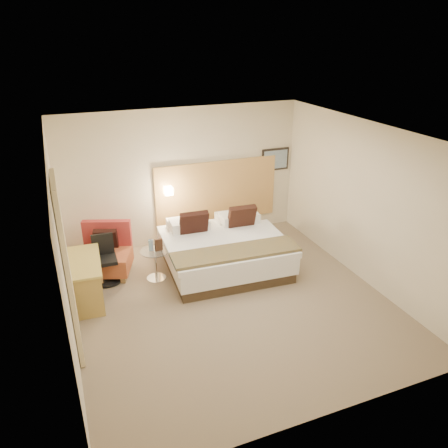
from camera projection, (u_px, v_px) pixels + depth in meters
name	position (u px, v px, depth m)	size (l,w,h in m)	color
floor	(231.00, 302.00, 7.04)	(4.80, 5.00, 0.02)	#837058
ceiling	(233.00, 134.00, 5.93)	(4.80, 5.00, 0.02)	silver
wall_back	(183.00, 177.00, 8.61)	(4.80, 0.02, 2.70)	beige
wall_front	(328.00, 321.00, 4.35)	(4.80, 0.02, 2.70)	beige
wall_left	(61.00, 253.00, 5.67)	(0.02, 5.00, 2.70)	beige
wall_right	(365.00, 203.00, 7.29)	(0.02, 5.00, 2.70)	beige
headboard_panel	(217.00, 192.00, 8.98)	(2.60, 0.04, 1.30)	#BB8849
art_frame	(275.00, 159.00, 9.21)	(0.62, 0.03, 0.47)	black
art_canvas	(276.00, 160.00, 9.19)	(0.54, 0.01, 0.39)	gray
lamp_arm	(168.00, 190.00, 8.50)	(0.02, 0.02, 0.12)	white
lamp_shade	(168.00, 191.00, 8.45)	(0.15, 0.15, 0.15)	#FFEDC6
curtain	(68.00, 270.00, 5.53)	(0.06, 0.90, 2.42)	beige
bottle_a	(150.00, 245.00, 7.43)	(0.06, 0.06, 0.20)	#97C7EA
bottle_b	(152.00, 245.00, 7.43)	(0.06, 0.06, 0.20)	#98B9EC
menu_folder	(159.00, 245.00, 7.42)	(0.13, 0.05, 0.22)	#392217
bed	(223.00, 249.00, 7.98)	(2.22, 2.18, 1.04)	#3C2D1E
lounge_chair	(106.00, 254.00, 7.74)	(1.06, 0.99, 0.90)	tan
side_table	(155.00, 263.00, 7.55)	(0.55, 0.55, 0.55)	white
desk	(85.00, 269.00, 6.86)	(0.59, 1.17, 0.71)	gold
desk_chair	(105.00, 263.00, 7.48)	(0.48, 0.48, 0.83)	black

